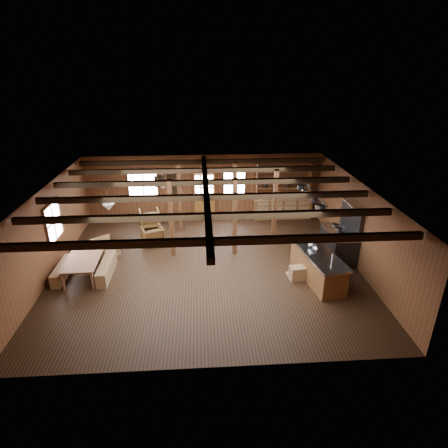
{
  "coord_description": "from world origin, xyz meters",
  "views": [
    {
      "loc": [
        -0.18,
        -10.98,
        6.34
      ],
      "look_at": [
        0.59,
        0.48,
        1.38
      ],
      "focal_mm": 30.0,
      "sensor_mm": 36.0,
      "label": 1
    }
  ],
  "objects_px": {
    "kitchen_island": "(317,266)",
    "armchair_a": "(153,236)",
    "dining_table": "(86,267)",
    "commercial_range": "(341,240)",
    "armchair_c": "(106,248)",
    "armchair_b": "(150,218)"
  },
  "relations": [
    {
      "from": "commercial_range",
      "to": "armchair_a",
      "type": "xyz_separation_m",
      "value": [
        -6.66,
        1.53,
        -0.33
      ]
    },
    {
      "from": "commercial_range",
      "to": "armchair_b",
      "type": "distance_m",
      "value": 7.69
    },
    {
      "from": "armchair_a",
      "to": "armchair_b",
      "type": "height_order",
      "value": "armchair_b"
    },
    {
      "from": "commercial_range",
      "to": "armchair_c",
      "type": "relative_size",
      "value": 2.82
    },
    {
      "from": "dining_table",
      "to": "kitchen_island",
      "type": "bearing_deg",
      "value": -96.79
    },
    {
      "from": "kitchen_island",
      "to": "armchair_b",
      "type": "height_order",
      "value": "kitchen_island"
    },
    {
      "from": "armchair_a",
      "to": "kitchen_island",
      "type": "bearing_deg",
      "value": 129.04
    },
    {
      "from": "kitchen_island",
      "to": "armchair_a",
      "type": "relative_size",
      "value": 3.41
    },
    {
      "from": "armchair_a",
      "to": "armchair_c",
      "type": "distance_m",
      "value": 1.8
    },
    {
      "from": "commercial_range",
      "to": "armchair_b",
      "type": "height_order",
      "value": "commercial_range"
    },
    {
      "from": "commercial_range",
      "to": "armchair_b",
      "type": "relative_size",
      "value": 2.67
    },
    {
      "from": "commercial_range",
      "to": "armchair_c",
      "type": "distance_m",
      "value": 8.22
    },
    {
      "from": "commercial_range",
      "to": "armchair_c",
      "type": "xyz_separation_m",
      "value": [
        -8.2,
        0.6,
        -0.33
      ]
    },
    {
      "from": "commercial_range",
      "to": "armchair_b",
      "type": "bearing_deg",
      "value": 155.07
    },
    {
      "from": "dining_table",
      "to": "armchair_b",
      "type": "xyz_separation_m",
      "value": [
        1.58,
        3.9,
        0.04
      ]
    },
    {
      "from": "kitchen_island",
      "to": "commercial_range",
      "type": "distance_m",
      "value": 1.82
    },
    {
      "from": "armchair_b",
      "to": "dining_table",
      "type": "bearing_deg",
      "value": 54.39
    },
    {
      "from": "dining_table",
      "to": "armchair_c",
      "type": "xyz_separation_m",
      "value": [
        0.35,
        1.26,
        0.02
      ]
    },
    {
      "from": "commercial_range",
      "to": "armchair_a",
      "type": "relative_size",
      "value": 2.82
    },
    {
      "from": "armchair_a",
      "to": "armchair_c",
      "type": "bearing_deg",
      "value": 8.04
    },
    {
      "from": "kitchen_island",
      "to": "dining_table",
      "type": "height_order",
      "value": "kitchen_island"
    },
    {
      "from": "commercial_range",
      "to": "dining_table",
      "type": "bearing_deg",
      "value": -175.58
    }
  ]
}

